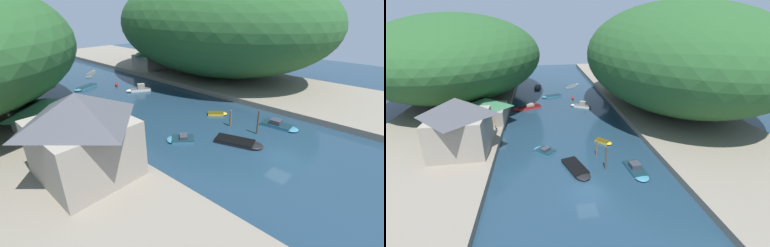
# 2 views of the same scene
# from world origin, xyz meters

# --- Properties ---
(water_surface) EXTENTS (130.00, 130.00, 0.00)m
(water_surface) POSITION_xyz_m (0.00, 30.00, 0.00)
(water_surface) COLOR #1E384C
(water_surface) RESTS_ON ground
(right_bank) EXTENTS (22.00, 120.00, 0.94)m
(right_bank) POSITION_xyz_m (22.85, 30.00, 0.47)
(right_bank) COLOR gray
(right_bank) RESTS_ON ground
(hillside_right) EXTENTS (36.88, 51.63, 22.07)m
(hillside_right) POSITION_xyz_m (23.95, 27.59, 11.97)
(hillside_right) COLOR #285628
(hillside_right) RESTS_ON right_bank
(waterfront_building) EXTENTS (8.26, 9.16, 8.11)m
(waterfront_building) POSITION_xyz_m (-16.65, 11.99, 5.13)
(waterfront_building) COLOR gray
(waterfront_building) RESTS_ON left_bank
(boathouse_shed) EXTENTS (7.62, 8.49, 4.47)m
(boathouse_shed) POSITION_xyz_m (-15.26, 24.13, 3.26)
(boathouse_shed) COLOR gray
(boathouse_shed) RESTS_ON left_bank
(right_bank_cottage) EXTENTS (6.50, 6.81, 4.55)m
(right_bank_cottage) POSITION_xyz_m (16.74, 43.73, 3.28)
(right_bank_cottage) COLOR gray
(right_bank_cottage) RESTS_ON right_bank
(boat_mid_channel) EXTENTS (4.76, 5.05, 0.48)m
(boat_mid_channel) POSITION_xyz_m (5.38, 52.88, 0.24)
(boat_mid_channel) COLOR silver
(boat_mid_channel) RESTS_ON water_surface
(boat_near_quay) EXTENTS (2.87, 3.03, 0.43)m
(boat_near_quay) POSITION_xyz_m (5.25, 12.87, 0.21)
(boat_near_quay) COLOR gold
(boat_near_quay) RESTS_ON water_surface
(boat_moored_right) EXTENTS (2.30, 5.27, 1.07)m
(boat_moored_right) POSITION_xyz_m (7.37, 3.57, 0.32)
(boat_moored_right) COLOR teal
(boat_moored_right) RESTS_ON water_surface
(boat_small_dinghy) EXTENTS (4.80, 3.52, 1.53)m
(boat_small_dinghy) POSITION_xyz_m (4.38, 32.12, 0.45)
(boat_small_dinghy) COLOR silver
(boat_small_dinghy) RESTS_ON water_surface
(boat_cabin_cruiser) EXTENTS (6.71, 4.32, 1.02)m
(boat_cabin_cruiser) POSITION_xyz_m (-8.16, 32.97, 0.33)
(boat_cabin_cruiser) COLOR red
(boat_cabin_cruiser) RESTS_ON water_surface
(boat_far_upstream) EXTENTS (5.61, 3.26, 0.45)m
(boat_far_upstream) POSITION_xyz_m (-2.03, 41.99, 0.22)
(boat_far_upstream) COLOR teal
(boat_far_upstream) RESTS_ON water_surface
(boat_open_rowboat) EXTENTS (3.84, 3.86, 0.79)m
(boat_open_rowboat) POSITION_xyz_m (-4.83, 11.33, 0.25)
(boat_open_rowboat) COLOR teal
(boat_open_rowboat) RESTS_ON water_surface
(boat_red_skiff) EXTENTS (2.07, 4.76, 0.69)m
(boat_red_skiff) POSITION_xyz_m (-5.47, 51.27, 0.34)
(boat_red_skiff) COLOR black
(boat_red_skiff) RESTS_ON water_surface
(boat_white_cruiser) EXTENTS (3.76, 6.32, 0.47)m
(boat_white_cruiser) POSITION_xyz_m (-0.49, 5.11, 0.23)
(boat_white_cruiser) COLOR black
(boat_white_cruiser) RESTS_ON water_surface
(mooring_post_nearest) EXTENTS (0.24, 0.24, 3.42)m
(mooring_post_nearest) POSITION_xyz_m (3.43, 5.01, 1.72)
(mooring_post_nearest) COLOR #4C3D2D
(mooring_post_nearest) RESTS_ON water_surface
(mooring_post_second) EXTENTS (0.30, 0.30, 2.48)m
(mooring_post_second) POSITION_xyz_m (3.10, 9.08, 1.25)
(mooring_post_second) COLOR brown
(mooring_post_second) RESTS_ON water_surface
(channel_buoy_near) EXTENTS (0.65, 0.65, 0.97)m
(channel_buoy_near) POSITION_xyz_m (3.41, 38.57, 0.38)
(channel_buoy_near) COLOR red
(channel_buoy_near) RESTS_ON water_surface
(person_on_quay) EXTENTS (0.25, 0.39, 1.69)m
(person_on_quay) POSITION_xyz_m (-12.96, 18.97, 1.92)
(person_on_quay) COLOR #282D3D
(person_on_quay) RESTS_ON left_bank
(person_by_boathouse) EXTENTS (0.31, 0.42, 1.69)m
(person_by_boathouse) POSITION_xyz_m (-12.73, 20.85, 1.92)
(person_by_boathouse) COLOR #282D3D
(person_by_boathouse) RESTS_ON left_bank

